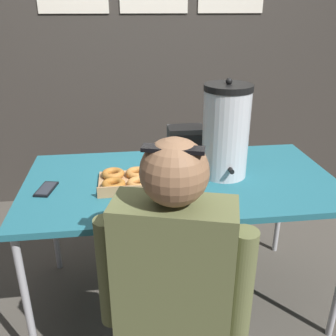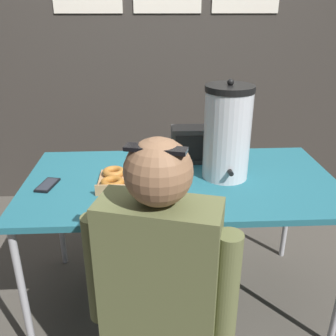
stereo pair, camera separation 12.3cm
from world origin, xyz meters
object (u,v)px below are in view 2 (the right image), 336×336
(coffee_urn, at_px, (227,133))
(person_seated, at_px, (160,302))
(space_heater, at_px, (189,144))
(cell_phone, at_px, (48,185))
(donut_box, at_px, (135,180))

(coffee_urn, bearing_deg, person_seated, -117.62)
(space_heater, distance_m, person_seated, 0.92)
(cell_phone, relative_size, space_heater, 0.82)
(coffee_urn, xyz_separation_m, cell_phone, (-0.84, -0.07, -0.22))
(donut_box, relative_size, cell_phone, 2.44)
(coffee_urn, height_order, space_heater, coffee_urn)
(coffee_urn, xyz_separation_m, space_heater, (-0.15, 0.21, -0.13))
(cell_phone, height_order, person_seated, person_seated)
(cell_phone, height_order, space_heater, space_heater)
(cell_phone, relative_size, person_seated, 0.13)
(cell_phone, bearing_deg, space_heater, 33.76)
(cell_phone, bearing_deg, donut_box, 12.64)
(cell_phone, bearing_deg, coffee_urn, 16.66)
(coffee_urn, bearing_deg, space_heater, 126.81)
(donut_box, height_order, cell_phone, donut_box)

